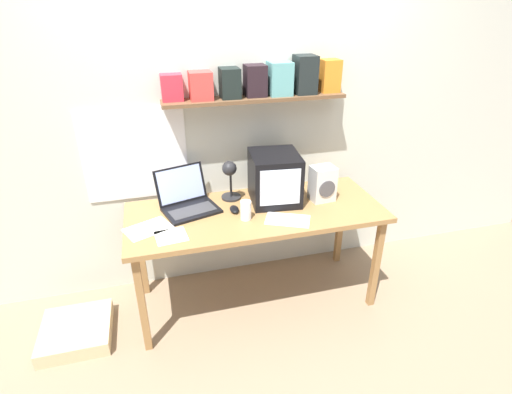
{
  "coord_description": "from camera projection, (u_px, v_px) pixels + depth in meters",
  "views": [
    {
      "loc": [
        -0.62,
        -2.29,
        2.06
      ],
      "look_at": [
        0.0,
        0.0,
        0.86
      ],
      "focal_mm": 28.0,
      "sensor_mm": 36.0,
      "label": 1
    }
  ],
  "objects": [
    {
      "name": "ground_plane",
      "position": [
        256.0,
        297.0,
        3.05
      ],
      "size": [
        12.0,
        12.0,
        0.0
      ],
      "primitive_type": "plane",
      "color": "#8E765C"
    },
    {
      "name": "back_wall",
      "position": [
        240.0,
        114.0,
        2.84
      ],
      "size": [
        5.6,
        0.24,
        2.6
      ],
      "color": "beige",
      "rests_on": "ground_plane"
    },
    {
      "name": "corner_desk",
      "position": [
        256.0,
        218.0,
        2.74
      ],
      "size": [
        1.73,
        0.7,
        0.76
      ],
      "color": "#9D7141",
      "rests_on": "ground_plane"
    },
    {
      "name": "crt_monitor",
      "position": [
        275.0,
        178.0,
        2.77
      ],
      "size": [
        0.36,
        0.39,
        0.35
      ],
      "rotation": [
        0.0,
        0.0,
        -0.1
      ],
      "color": "black",
      "rests_on": "corner_desk"
    },
    {
      "name": "laptop",
      "position": [
        187.0,
        199.0,
        2.71
      ],
      "size": [
        0.43,
        0.42,
        0.26
      ],
      "rotation": [
        0.0,
        0.0,
        0.29
      ],
      "color": "black",
      "rests_on": "corner_desk"
    },
    {
      "name": "desk_lamp",
      "position": [
        230.0,
        175.0,
        2.74
      ],
      "size": [
        0.14,
        0.18,
        0.31
      ],
      "rotation": [
        0.0,
        0.0,
        -0.31
      ],
      "color": "#232326",
      "rests_on": "corner_desk"
    },
    {
      "name": "juice_glass",
      "position": [
        246.0,
        211.0,
        2.58
      ],
      "size": [
        0.07,
        0.07,
        0.13
      ],
      "color": "white",
      "rests_on": "corner_desk"
    },
    {
      "name": "space_heater",
      "position": [
        322.0,
        184.0,
        2.8
      ],
      "size": [
        0.17,
        0.15,
        0.25
      ],
      "rotation": [
        0.0,
        0.0,
        0.09
      ],
      "color": "silver",
      "rests_on": "corner_desk"
    },
    {
      "name": "computer_mouse",
      "position": [
        234.0,
        209.0,
        2.68
      ],
      "size": [
        0.06,
        0.11,
        0.03
      ],
      "rotation": [
        0.0,
        0.0,
        0.0
      ],
      "color": "black",
      "rests_on": "corner_desk"
    },
    {
      "name": "open_notebook",
      "position": [
        171.0,
        236.0,
        2.41
      ],
      "size": [
        0.2,
        0.19,
        0.0
      ],
      "rotation": [
        0.0,
        0.0,
        0.12
      ],
      "color": "silver",
      "rests_on": "corner_desk"
    },
    {
      "name": "loose_paper_near_laptop",
      "position": [
        288.0,
        220.0,
        2.59
      ],
      "size": [
        0.33,
        0.27,
        0.0
      ],
      "rotation": [
        0.0,
        0.0,
        -0.44
      ],
      "color": "white",
      "rests_on": "corner_desk"
    },
    {
      "name": "loose_paper_near_monitor",
      "position": [
        148.0,
        229.0,
        2.49
      ],
      "size": [
        0.33,
        0.28,
        0.0
      ],
      "rotation": [
        0.0,
        0.0,
        0.42
      ],
      "color": "white",
      "rests_on": "corner_desk"
    },
    {
      "name": "floor_cushion",
      "position": [
        77.0,
        331.0,
        2.67
      ],
      "size": [
        0.44,
        0.44,
        0.1
      ],
      "color": "#CFB686",
      "rests_on": "ground_plane"
    }
  ]
}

